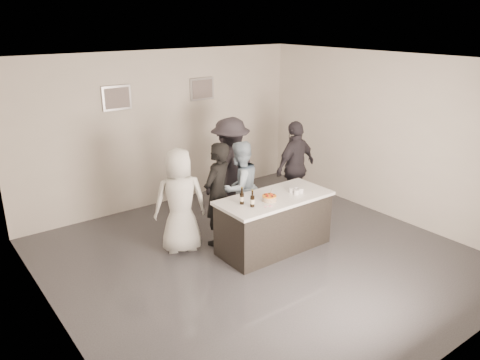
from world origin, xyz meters
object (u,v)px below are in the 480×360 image
(beer_bottle_a, at_px, (242,196))
(person_guest_right, at_px, (295,167))
(person_main_black, at_px, (218,194))
(person_guest_back, at_px, (231,168))
(person_main_blue, at_px, (240,187))
(person_guest_left, at_px, (180,201))
(beer_bottle_b, at_px, (252,199))
(bar_counter, at_px, (274,223))
(cake, at_px, (269,198))

(beer_bottle_a, relative_size, person_guest_right, 0.15)
(beer_bottle_a, xyz_separation_m, person_main_black, (-0.00, 0.65, -0.17))
(beer_bottle_a, distance_m, person_main_black, 0.67)
(beer_bottle_a, relative_size, person_guest_back, 0.14)
(person_main_blue, distance_m, person_guest_back, 0.69)
(person_guest_left, bearing_deg, beer_bottle_b, 145.65)
(bar_counter, xyz_separation_m, beer_bottle_b, (-0.54, -0.11, 0.58))
(person_guest_back, bearing_deg, beer_bottle_a, 45.45)
(person_guest_left, distance_m, person_guest_back, 1.56)
(bar_counter, xyz_separation_m, person_main_black, (-0.60, 0.72, 0.41))
(person_guest_left, relative_size, person_guest_back, 0.90)
(beer_bottle_a, bearing_deg, bar_counter, -6.32)
(person_guest_left, bearing_deg, bar_counter, 165.56)
(bar_counter, xyz_separation_m, person_guest_right, (1.35, 0.96, 0.43))
(bar_counter, height_order, person_guest_right, person_guest_right)
(person_guest_back, bearing_deg, beer_bottle_b, 49.99)
(person_guest_right, bearing_deg, beer_bottle_b, 21.03)
(cake, relative_size, person_main_black, 0.13)
(beer_bottle_a, distance_m, person_guest_right, 2.14)
(cake, bearing_deg, person_main_blue, 81.91)
(beer_bottle_a, xyz_separation_m, person_guest_left, (-0.62, 0.79, -0.18))
(person_guest_back, bearing_deg, person_main_black, 28.51)
(beer_bottle_b, height_order, person_guest_right, person_guest_right)
(person_guest_right, bearing_deg, beer_bottle_a, 16.06)
(person_main_black, relative_size, person_guest_right, 0.97)
(cake, bearing_deg, person_guest_left, 138.01)
(beer_bottle_a, bearing_deg, cake, -19.41)
(person_main_black, bearing_deg, person_guest_left, -37.22)
(person_main_black, relative_size, person_guest_left, 1.02)
(person_guest_left, relative_size, person_guest_right, 0.96)
(beer_bottle_b, distance_m, person_guest_back, 1.76)
(person_main_black, bearing_deg, person_guest_back, -161.44)
(person_main_black, height_order, person_guest_back, person_guest_back)
(bar_counter, bearing_deg, beer_bottle_a, 173.68)
(person_guest_left, xyz_separation_m, person_guest_back, (1.43, 0.62, 0.10))
(person_main_black, distance_m, person_main_blue, 0.57)
(bar_counter, xyz_separation_m, person_guest_back, (0.22, 1.48, 0.49))
(person_main_black, height_order, person_guest_left, person_main_black)
(beer_bottle_a, xyz_separation_m, beer_bottle_b, (0.06, -0.18, 0.00))
(beer_bottle_a, relative_size, person_main_blue, 0.16)
(bar_counter, bearing_deg, person_guest_back, 81.72)
(beer_bottle_b, xyz_separation_m, person_guest_left, (-0.68, 0.97, -0.18))
(cake, xyz_separation_m, person_main_black, (-0.42, 0.80, -0.08))
(bar_counter, distance_m, cake, 0.53)
(person_main_blue, bearing_deg, cake, 73.61)
(bar_counter, relative_size, cake, 8.33)
(bar_counter, height_order, person_main_black, person_main_black)
(person_main_blue, relative_size, person_guest_left, 0.96)
(person_guest_left, bearing_deg, person_main_black, -171.90)
(person_main_blue, height_order, person_guest_left, person_guest_left)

